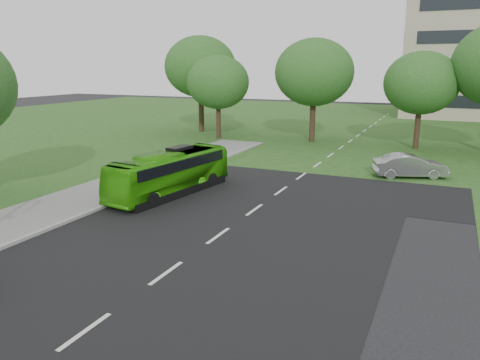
{
  "coord_description": "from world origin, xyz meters",
  "views": [
    {
      "loc": [
        8.44,
        -14.59,
        7.0
      ],
      "look_at": [
        -0.56,
        5.5,
        1.6
      ],
      "focal_mm": 35.0,
      "sensor_mm": 36.0,
      "label": 1
    }
  ],
  "objects_px": {
    "tree_park_a": "(218,82)",
    "tree_park_b": "(314,72)",
    "tree_park_c": "(421,83)",
    "tree_park_f": "(200,67)",
    "bus": "(170,173)",
    "sedan": "(410,166)"
  },
  "relations": [
    {
      "from": "tree_park_b",
      "to": "tree_park_f",
      "type": "relative_size",
      "value": 0.94
    },
    {
      "from": "tree_park_a",
      "to": "tree_park_b",
      "type": "xyz_separation_m",
      "value": [
        8.97,
        1.74,
        0.95
      ]
    },
    {
      "from": "tree_park_a",
      "to": "bus",
      "type": "relative_size",
      "value": 0.94
    },
    {
      "from": "tree_park_a",
      "to": "bus",
      "type": "bearing_deg",
      "value": -70.79
    },
    {
      "from": "tree_park_c",
      "to": "sedan",
      "type": "bearing_deg",
      "value": -87.9
    },
    {
      "from": "tree_park_b",
      "to": "tree_park_a",
      "type": "bearing_deg",
      "value": -169.03
    },
    {
      "from": "tree_park_c",
      "to": "bus",
      "type": "xyz_separation_m",
      "value": [
        -11.46,
        -21.05,
        -4.38
      ]
    },
    {
      "from": "tree_park_a",
      "to": "tree_park_f",
      "type": "distance_m",
      "value": 5.57
    },
    {
      "from": "tree_park_f",
      "to": "bus",
      "type": "xyz_separation_m",
      "value": [
        10.72,
        -23.16,
        -5.68
      ]
    },
    {
      "from": "tree_park_b",
      "to": "bus",
      "type": "xyz_separation_m",
      "value": [
        -2.18,
        -21.23,
        -5.19
      ]
    },
    {
      "from": "tree_park_a",
      "to": "sedan",
      "type": "distance_m",
      "value": 21.62
    },
    {
      "from": "tree_park_c",
      "to": "tree_park_f",
      "type": "distance_m",
      "value": 22.32
    },
    {
      "from": "tree_park_a",
      "to": "tree_park_b",
      "type": "relative_size",
      "value": 0.85
    },
    {
      "from": "tree_park_f",
      "to": "bus",
      "type": "height_order",
      "value": "tree_park_f"
    },
    {
      "from": "tree_park_b",
      "to": "bus",
      "type": "distance_m",
      "value": 21.96
    },
    {
      "from": "sedan",
      "to": "tree_park_f",
      "type": "bearing_deg",
      "value": 37.72
    },
    {
      "from": "tree_park_a",
      "to": "bus",
      "type": "distance_m",
      "value": 21.07
    },
    {
      "from": "tree_park_a",
      "to": "tree_park_b",
      "type": "height_order",
      "value": "tree_park_b"
    },
    {
      "from": "tree_park_b",
      "to": "tree_park_f",
      "type": "height_order",
      "value": "tree_park_f"
    },
    {
      "from": "tree_park_a",
      "to": "tree_park_c",
      "type": "bearing_deg",
      "value": 4.88
    },
    {
      "from": "tree_park_b",
      "to": "tree_park_f",
      "type": "xyz_separation_m",
      "value": [
        -12.9,
        1.94,
        0.48
      ]
    },
    {
      "from": "tree_park_f",
      "to": "tree_park_a",
      "type": "bearing_deg",
      "value": -43.08
    }
  ]
}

